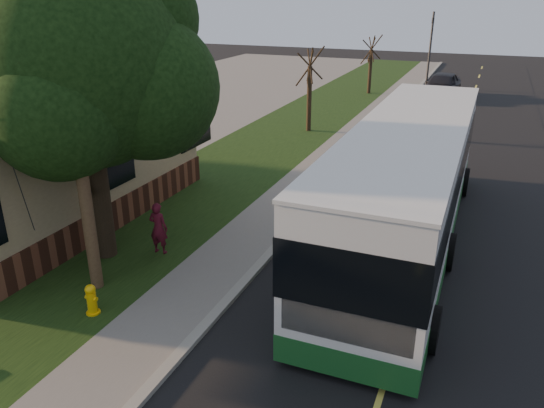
{
  "coord_description": "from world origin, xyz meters",
  "views": [
    {
      "loc": [
        5.07,
        -7.96,
        6.91
      ],
      "look_at": [
        -0.01,
        4.43,
        1.5
      ],
      "focal_mm": 35.0,
      "sensor_mm": 36.0,
      "label": 1
    }
  ],
  "objects_px": {
    "bare_tree_near": "(309,91)",
    "bare_tree_far": "(370,65)",
    "traffic_signal": "(430,45)",
    "transit_bus": "(407,182)",
    "leafy_tree": "(88,67)",
    "fire_hydrant": "(92,299)",
    "skateboarder": "(158,228)",
    "utility_pole": "(71,104)",
    "distant_car": "(442,85)",
    "dumpster": "(97,155)"
  },
  "relations": [
    {
      "from": "bare_tree_near",
      "to": "skateboarder",
      "type": "relative_size",
      "value": 2.89
    },
    {
      "from": "bare_tree_far",
      "to": "distant_car",
      "type": "bearing_deg",
      "value": 6.88
    },
    {
      "from": "utility_pole",
      "to": "transit_bus",
      "type": "relative_size",
      "value": 0.69
    },
    {
      "from": "bare_tree_far",
      "to": "distant_car",
      "type": "distance_m",
      "value": 5.08
    },
    {
      "from": "bare_tree_near",
      "to": "bare_tree_far",
      "type": "distance_m",
      "value": 12.01
    },
    {
      "from": "leafy_tree",
      "to": "traffic_signal",
      "type": "bearing_deg",
      "value": 81.53
    },
    {
      "from": "dumpster",
      "to": "bare_tree_near",
      "type": "bearing_deg",
      "value": 57.26
    },
    {
      "from": "transit_bus",
      "to": "skateboarder",
      "type": "distance_m",
      "value": 7.06
    },
    {
      "from": "fire_hydrant",
      "to": "distant_car",
      "type": "relative_size",
      "value": 0.15
    },
    {
      "from": "bare_tree_near",
      "to": "dumpster",
      "type": "height_order",
      "value": "bare_tree_near"
    },
    {
      "from": "utility_pole",
      "to": "traffic_signal",
      "type": "height_order",
      "value": "utility_pole"
    },
    {
      "from": "utility_pole",
      "to": "bare_tree_near",
      "type": "height_order",
      "value": "utility_pole"
    },
    {
      "from": "transit_bus",
      "to": "distant_car",
      "type": "height_order",
      "value": "transit_bus"
    },
    {
      "from": "fire_hydrant",
      "to": "transit_bus",
      "type": "bearing_deg",
      "value": 47.72
    },
    {
      "from": "fire_hydrant",
      "to": "utility_pole",
      "type": "bearing_deg",
      "value": 125.38
    },
    {
      "from": "utility_pole",
      "to": "fire_hydrant",
      "type": "bearing_deg",
      "value": -54.62
    },
    {
      "from": "bare_tree_far",
      "to": "dumpster",
      "type": "xyz_separation_m",
      "value": [
        -6.5,
        -21.33,
        -1.37
      ]
    },
    {
      "from": "bare_tree_near",
      "to": "transit_bus",
      "type": "bearing_deg",
      "value": -59.6
    },
    {
      "from": "transit_bus",
      "to": "utility_pole",
      "type": "bearing_deg",
      "value": -140.28
    },
    {
      "from": "fire_hydrant",
      "to": "bare_tree_near",
      "type": "distance_m",
      "value": 18.1
    },
    {
      "from": "leafy_tree",
      "to": "transit_bus",
      "type": "height_order",
      "value": "leafy_tree"
    },
    {
      "from": "utility_pole",
      "to": "distant_car",
      "type": "height_order",
      "value": "utility_pole"
    },
    {
      "from": "fire_hydrant",
      "to": "skateboarder",
      "type": "distance_m",
      "value": 3.2
    },
    {
      "from": "leafy_tree",
      "to": "distant_car",
      "type": "distance_m",
      "value": 28.92
    },
    {
      "from": "skateboarder",
      "to": "leafy_tree",
      "type": "bearing_deg",
      "value": 19.03
    },
    {
      "from": "utility_pole",
      "to": "distant_car",
      "type": "distance_m",
      "value": 30.29
    },
    {
      "from": "traffic_signal",
      "to": "bare_tree_near",
      "type": "bearing_deg",
      "value": -104.04
    },
    {
      "from": "bare_tree_far",
      "to": "dumpster",
      "type": "relative_size",
      "value": 2.61
    },
    {
      "from": "traffic_signal",
      "to": "distant_car",
      "type": "relative_size",
      "value": 1.1
    },
    {
      "from": "leafy_tree",
      "to": "transit_bus",
      "type": "xyz_separation_m",
      "value": [
        7.44,
        3.81,
        -3.26
      ]
    },
    {
      "from": "traffic_signal",
      "to": "skateboarder",
      "type": "relative_size",
      "value": 3.69
    },
    {
      "from": "leafy_tree",
      "to": "bare_tree_far",
      "type": "relative_size",
      "value": 1.94
    },
    {
      "from": "leafy_tree",
      "to": "bare_tree_near",
      "type": "relative_size",
      "value": 1.81
    },
    {
      "from": "utility_pole",
      "to": "leafy_tree",
      "type": "xyz_separation_m",
      "value": [
        -0.87,
        1.66,
        0.54
      ]
    },
    {
      "from": "bare_tree_near",
      "to": "transit_bus",
      "type": "relative_size",
      "value": 0.33
    },
    {
      "from": "bare_tree_far",
      "to": "distant_car",
      "type": "relative_size",
      "value": 0.8
    },
    {
      "from": "skateboarder",
      "to": "distant_car",
      "type": "bearing_deg",
      "value": -102.55
    },
    {
      "from": "dumpster",
      "to": "skateboarder",
      "type": "bearing_deg",
      "value": -39.75
    },
    {
      "from": "fire_hydrant",
      "to": "bare_tree_far",
      "type": "distance_m",
      "value": 30.04
    },
    {
      "from": "transit_bus",
      "to": "distant_car",
      "type": "relative_size",
      "value": 2.64
    },
    {
      "from": "utility_pole",
      "to": "distant_car",
      "type": "xyz_separation_m",
      "value": [
        5.21,
        29.6,
        -3.78
      ]
    },
    {
      "from": "fire_hydrant",
      "to": "utility_pole",
      "type": "distance_m",
      "value": 4.37
    },
    {
      "from": "skateboarder",
      "to": "distant_car",
      "type": "distance_m",
      "value": 27.85
    },
    {
      "from": "fire_hydrant",
      "to": "distant_car",
      "type": "height_order",
      "value": "distant_car"
    },
    {
      "from": "bare_tree_far",
      "to": "dumpster",
      "type": "distance_m",
      "value": 22.34
    },
    {
      "from": "bare_tree_near",
      "to": "skateboarder",
      "type": "xyz_separation_m",
      "value": [
        0.62,
        -14.84,
        -1.34
      ]
    },
    {
      "from": "traffic_signal",
      "to": "skateboarder",
      "type": "distance_m",
      "value": 31.11
    },
    {
      "from": "traffic_signal",
      "to": "transit_bus",
      "type": "height_order",
      "value": "traffic_signal"
    },
    {
      "from": "transit_bus",
      "to": "distant_car",
      "type": "distance_m",
      "value": 24.2
    },
    {
      "from": "fire_hydrant",
      "to": "bare_tree_near",
      "type": "bearing_deg",
      "value": 92.86
    }
  ]
}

